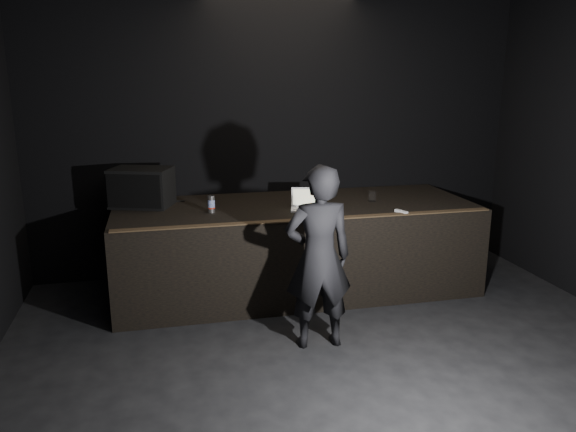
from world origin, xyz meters
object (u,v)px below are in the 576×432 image
at_px(stage_riser, 295,247).
at_px(beer_can, 211,204).
at_px(laptop, 306,204).
at_px(stage_monitor, 141,187).
at_px(person, 318,258).

relative_size(stage_riser, beer_can, 21.95).
bearing_deg(laptop, stage_monitor, 177.50).
distance_m(beer_can, person, 1.51).
bearing_deg(person, laptop, -98.25).
distance_m(stage_riser, beer_can, 1.14).
xyz_separation_m(stage_riser, laptop, (0.06, -0.25, 0.56)).
bearing_deg(beer_can, laptop, -3.89).
relative_size(stage_riser, laptop, 10.53).
bearing_deg(laptop, stage_riser, 118.04).
xyz_separation_m(stage_monitor, laptop, (1.73, -0.55, -0.15)).
relative_size(beer_can, person, 0.11).
bearing_deg(stage_riser, stage_monitor, 169.83).
xyz_separation_m(beer_can, person, (0.82, -1.24, -0.25)).
xyz_separation_m(stage_riser, person, (-0.13, -1.41, 0.34)).
xyz_separation_m(laptop, person, (-0.19, -1.17, -0.22)).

